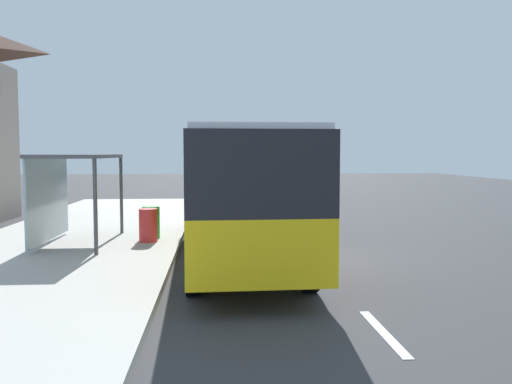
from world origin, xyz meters
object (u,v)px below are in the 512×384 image
object	(u,v)px
white_van	(288,176)
recycling_bin_green	(151,222)
bus	(237,187)
traffic_light_far_side	(205,149)
bus_shelter	(67,175)
traffic_light_near_side	(307,146)
recycling_bin_red	(148,225)
traffic_light_median	(246,147)
sedan_near	(261,172)

from	to	relation	value
white_van	recycling_bin_green	distance (m)	18.31
bus	traffic_light_far_side	world-z (taller)	traffic_light_far_side
white_van	bus_shelter	distance (m)	19.90
bus_shelter	traffic_light_near_side	bearing A→B (deg)	68.66
recycling_bin_red	bus_shelter	size ratio (longest dim) A/B	0.24
traffic_light_median	bus_shelter	distance (m)	32.82
traffic_light_far_side	traffic_light_near_side	bearing A→B (deg)	-5.32
sedan_near	traffic_light_far_side	distance (m)	10.20
bus	recycling_bin_red	world-z (taller)	bus
bus	recycling_bin_red	xyz separation A→B (m)	(-2.49, 1.63, -1.19)
traffic_light_median	sedan_near	bearing A→B (deg)	75.90
bus	traffic_light_near_side	xyz separation A→B (m)	(7.21, 32.04, 1.51)
sedan_near	traffic_light_median	distance (m)	8.17
recycling_bin_red	traffic_light_far_side	bearing A→B (deg)	87.97
traffic_light_median	bus_shelter	size ratio (longest dim) A/B	1.22
traffic_light_far_side	traffic_light_median	distance (m)	3.59
sedan_near	bus_shelter	xyz separation A→B (m)	(-8.71, -39.64, 1.31)
white_van	recycling_bin_red	distance (m)	18.96
white_van	sedan_near	xyz separation A→B (m)	(0.10, 21.72, -0.55)
white_van	bus_shelter	bearing A→B (deg)	-115.67
sedan_near	bus_shelter	distance (m)	40.61
white_van	traffic_light_far_side	xyz separation A→B (m)	(-5.30, 13.37, 1.72)
sedan_near	bus_shelter	size ratio (longest dim) A/B	1.11
bus_shelter	bus	bearing A→B (deg)	-18.28
traffic_light_near_side	traffic_light_median	bearing A→B (deg)	162.58
white_van	traffic_light_near_side	world-z (taller)	traffic_light_near_side
recycling_bin_green	traffic_light_median	bearing A→B (deg)	81.64
bus	recycling_bin_green	world-z (taller)	bus
bus	white_van	world-z (taller)	bus
white_van	recycling_bin_green	size ratio (longest dim) A/B	5.56
recycling_bin_red	traffic_light_far_side	world-z (taller)	traffic_light_far_side
bus	sedan_near	distance (m)	41.40
bus	traffic_light_near_side	bearing A→B (deg)	77.31
recycling_bin_red	traffic_light_far_side	xyz separation A→B (m)	(1.10, 31.21, 2.40)
traffic_light_near_side	white_van	bearing A→B (deg)	-104.71
traffic_light_far_side	traffic_light_median	size ratio (longest dim) A/B	0.93
bus	traffic_light_near_side	size ratio (longest dim) A/B	2.20
white_van	traffic_light_median	bearing A→B (deg)	97.24
recycling_bin_red	sedan_near	bearing A→B (deg)	80.67
white_van	traffic_light_far_side	distance (m)	14.48
recycling_bin_green	traffic_light_near_side	xyz separation A→B (m)	(9.70, 29.71, 2.70)
sedan_near	traffic_light_median	bearing A→B (deg)	-104.10
recycling_bin_green	bus_shelter	distance (m)	2.75
bus	white_van	xyz separation A→B (m)	(3.91, 19.47, -0.50)
recycling_bin_red	bus	bearing A→B (deg)	-33.28
traffic_light_near_side	traffic_light_median	xyz separation A→B (m)	(-5.10, 1.60, -0.09)
bus_shelter	recycling_bin_red	bearing A→B (deg)	2.06
traffic_light_near_side	bus	bearing A→B (deg)	-102.69
white_van	traffic_light_near_side	xyz separation A→B (m)	(3.30, 12.57, 2.01)
white_van	traffic_light_far_side	size ratio (longest dim) A/B	1.16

